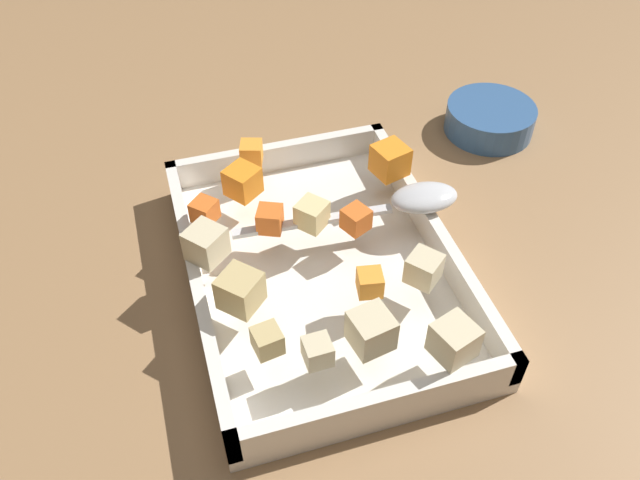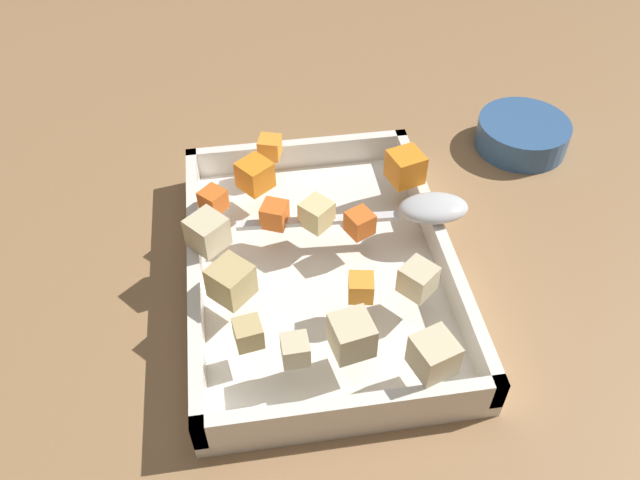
% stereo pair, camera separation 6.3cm
% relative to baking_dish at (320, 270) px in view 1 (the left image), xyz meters
% --- Properties ---
extents(ground_plane, '(4.00, 4.00, 0.00)m').
position_rel_baking_dish_xyz_m(ground_plane, '(-0.01, -0.02, -0.01)').
color(ground_plane, '#936D47').
extents(baking_dish, '(0.36, 0.26, 0.05)m').
position_rel_baking_dish_xyz_m(baking_dish, '(0.00, 0.00, 0.00)').
color(baking_dish, white).
rests_on(baking_dish, ground_plane).
extents(carrot_chunk_back_center, '(0.03, 0.03, 0.02)m').
position_rel_baking_dish_xyz_m(carrot_chunk_back_center, '(-0.07, -0.03, 0.05)').
color(carrot_chunk_back_center, orange).
rests_on(carrot_chunk_back_center, baking_dish).
extents(carrot_chunk_corner_se, '(0.03, 0.03, 0.02)m').
position_rel_baking_dish_xyz_m(carrot_chunk_corner_se, '(0.04, 0.04, 0.05)').
color(carrot_chunk_corner_se, orange).
rests_on(carrot_chunk_corner_se, baking_dish).
extents(carrot_chunk_front_center, '(0.04, 0.04, 0.03)m').
position_rel_baking_dish_xyz_m(carrot_chunk_front_center, '(0.09, -0.11, 0.05)').
color(carrot_chunk_front_center, orange).
rests_on(carrot_chunk_front_center, baking_dish).
extents(carrot_chunk_far_left, '(0.03, 0.03, 0.02)m').
position_rel_baking_dish_xyz_m(carrot_chunk_far_left, '(0.15, 0.03, 0.05)').
color(carrot_chunk_far_left, orange).
rests_on(carrot_chunk_far_left, baking_dish).
extents(carrot_chunk_corner_sw, '(0.04, 0.04, 0.03)m').
position_rel_baking_dish_xyz_m(carrot_chunk_corner_sw, '(0.10, 0.05, 0.05)').
color(carrot_chunk_corner_sw, orange).
rests_on(carrot_chunk_corner_sw, baking_dish).
extents(carrot_chunk_under_handle, '(0.03, 0.03, 0.02)m').
position_rel_baking_dish_xyz_m(carrot_chunk_under_handle, '(0.07, 0.10, 0.05)').
color(carrot_chunk_under_handle, orange).
rests_on(carrot_chunk_under_handle, baking_dish).
extents(carrot_chunk_corner_nw, '(0.03, 0.03, 0.02)m').
position_rel_baking_dish_xyz_m(carrot_chunk_corner_nw, '(0.02, -0.04, 0.05)').
color(carrot_chunk_corner_nw, orange).
rests_on(carrot_chunk_corner_nw, baking_dish).
extents(potato_chunk_heap_top, '(0.05, 0.05, 0.03)m').
position_rel_baking_dish_xyz_m(potato_chunk_heap_top, '(0.02, 0.11, 0.05)').
color(potato_chunk_heap_top, beige).
rests_on(potato_chunk_heap_top, baking_dish).
extents(potato_chunk_near_right, '(0.05, 0.05, 0.03)m').
position_rel_baking_dish_xyz_m(potato_chunk_near_right, '(-0.05, 0.09, 0.05)').
color(potato_chunk_near_right, tan).
rests_on(potato_chunk_near_right, baking_dish).
extents(potato_chunk_corner_ne, '(0.04, 0.04, 0.03)m').
position_rel_baking_dish_xyz_m(potato_chunk_corner_ne, '(0.03, -0.00, 0.05)').
color(potato_chunk_corner_ne, '#E0CC89').
rests_on(potato_chunk_corner_ne, baking_dish).
extents(potato_chunk_rim_edge, '(0.03, 0.03, 0.02)m').
position_rel_baking_dish_xyz_m(potato_chunk_rim_edge, '(-0.10, 0.08, 0.05)').
color(potato_chunk_rim_edge, tan).
rests_on(potato_chunk_rim_edge, baking_dish).
extents(potato_chunk_near_spoon, '(0.04, 0.04, 0.03)m').
position_rel_baking_dish_xyz_m(potato_chunk_near_spoon, '(-0.12, -0.01, 0.05)').
color(potato_chunk_near_spoon, beige).
rests_on(potato_chunk_near_spoon, baking_dish).
extents(potato_chunk_mid_right, '(0.04, 0.04, 0.03)m').
position_rel_baking_dish_xyz_m(potato_chunk_mid_right, '(-0.15, -0.07, 0.05)').
color(potato_chunk_mid_right, beige).
rests_on(potato_chunk_mid_right, baking_dish).
extents(potato_chunk_far_right, '(0.04, 0.04, 0.03)m').
position_rel_baking_dish_xyz_m(potato_chunk_far_right, '(-0.07, -0.08, 0.05)').
color(potato_chunk_far_right, beige).
rests_on(potato_chunk_far_right, baking_dish).
extents(potato_chunk_near_left, '(0.02, 0.02, 0.02)m').
position_rel_baking_dish_xyz_m(potato_chunk_near_left, '(-0.13, 0.04, 0.05)').
color(potato_chunk_near_left, beige).
rests_on(potato_chunk_near_left, baking_dish).
extents(serving_spoon, '(0.05, 0.24, 0.02)m').
position_rel_baking_dish_xyz_m(serving_spoon, '(0.03, -0.11, 0.04)').
color(serving_spoon, silver).
rests_on(serving_spoon, baking_dish).
extents(small_prep_bowl, '(0.11, 0.11, 0.04)m').
position_rel_baking_dish_xyz_m(small_prep_bowl, '(0.19, -0.29, 0.00)').
color(small_prep_bowl, '#33598C').
rests_on(small_prep_bowl, ground_plane).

